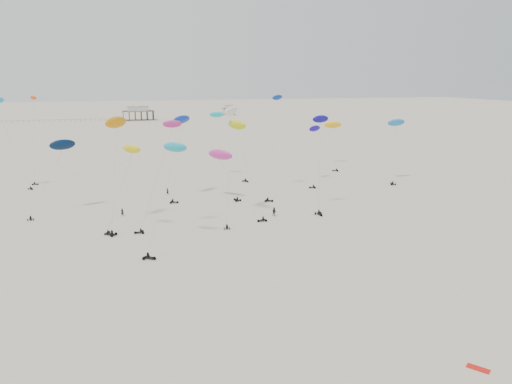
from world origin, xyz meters
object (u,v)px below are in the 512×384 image
object	(u,v)px
spectator_0	(123,216)
rig_0	(224,131)
pavilion_main	(138,114)
pavilion_small	(229,110)
rig_9	(242,143)

from	to	relation	value
spectator_0	rig_0	bearing A→B (deg)	-107.66
pavilion_main	pavilion_small	world-z (taller)	pavilion_main
rig_9	pavilion_main	bearing A→B (deg)	-11.79
pavilion_main	spectator_0	xyz separation A→B (m)	(-15.13, -246.90, -4.22)
pavilion_small	spectator_0	bearing A→B (deg)	-107.09
pavilion_main	pavilion_small	size ratio (longest dim) A/B	2.33
pavilion_main	pavilion_small	distance (m)	76.16
pavilion_main	spectator_0	bearing A→B (deg)	-93.51
pavilion_small	rig_0	size ratio (longest dim) A/B	0.43
pavilion_main	rig_9	distance (m)	253.98
rig_9	rig_0	bearing A→B (deg)	-21.05
pavilion_main	rig_0	world-z (taller)	rig_0
rig_9	spectator_0	xyz separation A→B (m)	(-24.45, 6.66, -15.57)
pavilion_main	spectator_0	size ratio (longest dim) A/B	10.66
pavilion_main	rig_9	world-z (taller)	rig_9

